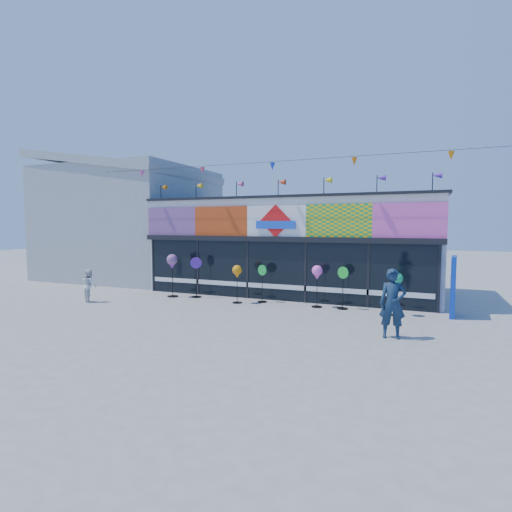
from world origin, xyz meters
The scene contains 13 objects.
ground centered at (0.00, 0.00, 0.00)m, with size 80.00×80.00×0.00m, color gray.
kite_shop centered at (0.00, 5.94, 2.05)m, with size 16.00×5.70×5.31m.
neighbour_building centered at (-10.00, 7.00, 3.20)m, with size 8.18×7.20×6.87m.
blue_sign centered at (6.20, 3.01, 0.98)m, with size 0.23×0.98×1.95m.
spinner_0 centered at (-4.17, 2.50, 1.40)m, with size 0.44×0.44×1.75m.
spinner_1 centered at (-3.21, 2.77, 0.87)m, with size 0.44×0.42×1.64m.
spinner_2 centered at (-1.16, 2.33, 1.15)m, with size 0.36×0.36×1.44m.
spinner_3 centered at (-0.35, 2.86, 0.76)m, with size 0.39×0.36×1.43m.
spinner_4 centered at (1.81, 2.75, 1.21)m, with size 0.38×0.38×1.51m.
spinner_5 centered at (2.72, 2.79, 0.79)m, with size 0.41×0.38×1.50m.
spinner_6 centered at (4.53, 2.44, 1.12)m, with size 0.36×0.36×1.41m.
adult_man centered at (4.58, -0.34, 0.91)m, with size 0.66×0.43×1.82m, color #152942.
child centered at (-6.50, 0.37, 0.63)m, with size 0.61×0.35×1.26m, color silver.
Camera 1 is at (5.26, -11.14, 2.95)m, focal length 28.00 mm.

